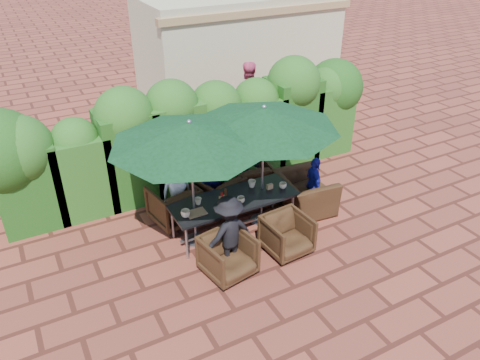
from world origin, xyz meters
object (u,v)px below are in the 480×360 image
chair_far_right (250,177)px  chair_near_left (228,254)px  umbrella_left (190,133)px  chair_far_left (174,202)px  dining_table (233,202)px  umbrella_right (264,118)px  chair_near_right (287,233)px  chair_far_mid (219,191)px  chair_end_right (305,187)px

chair_far_right → chair_near_left: chair_far_right is taller
umbrella_left → chair_far_left: bearing=97.8°
dining_table → chair_far_right: bearing=48.4°
dining_table → umbrella_right: size_ratio=0.88×
umbrella_left → chair_near_right: 2.49m
chair_far_right → chair_near_right: size_ratio=1.07×
chair_far_left → chair_near_right: (1.45, -1.85, -0.04)m
umbrella_left → chair_near_left: (0.13, -1.09, -1.81)m
dining_table → chair_near_right: (0.57, -0.99, -0.28)m
dining_table → chair_far_mid: size_ratio=2.83×
chair_end_right → chair_near_left: bearing=120.4°
dining_table → chair_far_right: chair_far_right is taller
dining_table → chair_end_right: (1.66, 0.02, -0.17)m
chair_far_mid → chair_near_right: 1.90m
chair_far_left → chair_near_left: 1.90m
umbrella_left → chair_end_right: (2.43, -0.04, -1.71)m
umbrella_right → chair_near_left: 2.47m
chair_far_left → chair_near_left: size_ratio=1.07×
umbrella_left → umbrella_right: 1.42m
chair_far_mid → chair_end_right: chair_end_right is taller
umbrella_right → chair_far_right: size_ratio=3.26×
chair_end_right → umbrella_left: bearing=94.8°
umbrella_left → chair_far_right: umbrella_left is taller
dining_table → umbrella_left: size_ratio=0.87×
umbrella_left → chair_far_right: bearing=30.1°
chair_far_left → chair_end_right: 2.67m
chair_far_right → chair_end_right: chair_end_right is taller
dining_table → umbrella_left: 1.72m
chair_far_left → chair_end_right: chair_end_right is taller
dining_table → chair_far_mid: bearing=83.8°
chair_far_left → chair_far_right: (1.81, 0.19, -0.01)m
chair_far_left → chair_end_right: bearing=152.0°
chair_near_right → chair_far_mid: bearing=100.3°
umbrella_left → chair_near_left: size_ratio=3.42×
umbrella_right → chair_near_right: (-0.08, -1.05, -1.82)m
umbrella_left → dining_table: bearing=-4.5°
chair_far_right → chair_near_right: 2.07m
chair_end_right → umbrella_right: bearing=94.0°
chair_far_left → chair_near_left: bearing=87.5°
chair_near_right → chair_near_left: bearing=177.4°
chair_far_mid → chair_far_right: bearing=175.5°
chair_near_right → dining_table: bearing=115.6°
chair_far_mid → chair_near_right: (0.48, -1.84, -0.03)m
dining_table → chair_far_mid: 0.89m
dining_table → chair_far_left: size_ratio=2.77×
dining_table → chair_near_right: size_ratio=3.05×
umbrella_left → chair_far_mid: (0.86, 0.79, -1.79)m
chair_far_left → umbrella_right: bearing=142.5°
umbrella_right → chair_far_mid: 2.03m
chair_near_right → chair_end_right: size_ratio=0.68×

